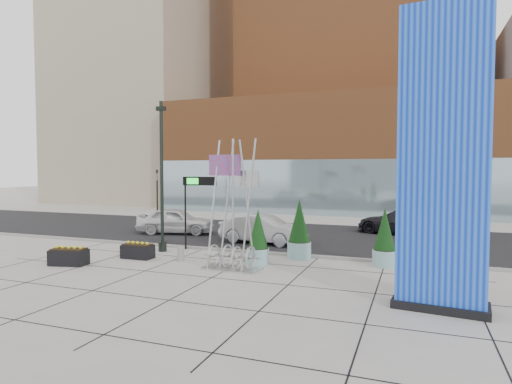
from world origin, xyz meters
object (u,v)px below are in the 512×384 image
(blue_pylon, at_px, (443,164))
(car_white_west, at_px, (176,221))
(overhead_street_sign, at_px, (196,187))
(public_art_sculpture, at_px, (232,235))
(concrete_bollard, at_px, (181,254))
(lamp_post, at_px, (162,190))
(car_silver_mid, at_px, (263,229))

(blue_pylon, relative_size, car_white_west, 1.81)
(overhead_street_sign, relative_size, car_white_west, 0.77)
(public_art_sculpture, xyz_separation_m, car_white_west, (-7.31, 7.64, -0.58))
(overhead_street_sign, bearing_deg, concrete_bollard, -84.96)
(blue_pylon, bearing_deg, concrete_bollard, 170.23)
(lamp_post, relative_size, car_silver_mid, 1.55)
(car_white_west, xyz_separation_m, car_silver_mid, (6.42, -1.44, -0.03))
(concrete_bollard, xyz_separation_m, car_white_west, (-4.50, 7.01, 0.52))
(blue_pylon, bearing_deg, car_white_west, 152.81)
(lamp_post, distance_m, concrete_bollard, 3.81)
(car_silver_mid, bearing_deg, blue_pylon, -128.13)
(lamp_post, bearing_deg, car_silver_mid, 44.57)
(public_art_sculpture, xyz_separation_m, overhead_street_sign, (-3.42, 3.24, 1.80))
(blue_pylon, distance_m, concrete_bollard, 11.70)
(concrete_bollard, bearing_deg, public_art_sculpture, -12.59)
(concrete_bollard, xyz_separation_m, car_silver_mid, (1.93, 5.57, 0.49))
(concrete_bollard, xyz_separation_m, overhead_street_sign, (-0.61, 2.61, 2.90))
(public_art_sculpture, height_order, concrete_bollard, public_art_sculpture)
(lamp_post, bearing_deg, concrete_bollard, -39.47)
(public_art_sculpture, distance_m, car_white_west, 10.59)
(overhead_street_sign, bearing_deg, car_white_west, 123.33)
(overhead_street_sign, relative_size, car_silver_mid, 0.77)
(blue_pylon, height_order, public_art_sculpture, blue_pylon)
(public_art_sculpture, relative_size, overhead_street_sign, 1.43)
(lamp_post, height_order, overhead_street_sign, lamp_post)
(concrete_bollard, height_order, overhead_street_sign, overhead_street_sign)
(blue_pylon, relative_size, car_silver_mid, 1.82)
(blue_pylon, relative_size, lamp_post, 1.18)
(car_white_west, relative_size, car_silver_mid, 1.00)
(car_silver_mid, bearing_deg, lamp_post, 141.73)
(public_art_sculpture, bearing_deg, blue_pylon, -15.20)
(concrete_bollard, height_order, car_white_west, car_white_west)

